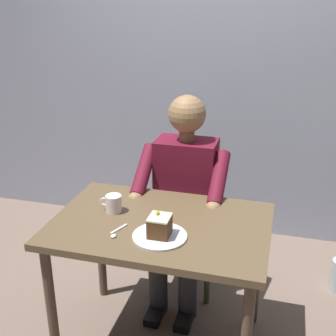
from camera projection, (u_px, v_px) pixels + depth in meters
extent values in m
cube|color=#9BA1B7|center=(215.00, 38.00, 3.14)|extent=(6.40, 0.12, 3.00)
cube|color=brown|center=(160.00, 225.00, 2.16)|extent=(1.07, 0.72, 0.04)
cylinder|color=brown|center=(51.00, 307.00, 2.14)|extent=(0.05, 0.05, 0.74)
cylinder|color=brown|center=(257.00, 268.00, 2.45)|extent=(0.05, 0.05, 0.74)
cylinder|color=brown|center=(101.00, 244.00, 2.68)|extent=(0.05, 0.05, 0.74)
cube|color=#4D5D2E|center=(186.00, 226.00, 2.79)|extent=(0.42, 0.42, 0.04)
cube|color=#4D5D2E|center=(193.00, 180.00, 2.86)|extent=(0.38, 0.04, 0.45)
cylinder|color=#4D5D2E|center=(207.00, 274.00, 2.66)|extent=(0.04, 0.04, 0.42)
cylinder|color=#4D5D2E|center=(151.00, 265.00, 2.75)|extent=(0.04, 0.04, 0.42)
cylinder|color=#4D5D2E|center=(217.00, 244.00, 2.98)|extent=(0.04, 0.04, 0.42)
cylinder|color=#4D5D2E|center=(166.00, 237.00, 3.07)|extent=(0.04, 0.04, 0.42)
cube|color=maroon|center=(186.00, 184.00, 2.66)|extent=(0.36, 0.22, 0.57)
sphere|color=#96704A|center=(187.00, 114.00, 2.49)|extent=(0.22, 0.22, 0.22)
cylinder|color=#96704A|center=(187.00, 135.00, 2.54)|extent=(0.09, 0.09, 0.06)
cylinder|color=maroon|center=(219.00, 178.00, 2.43)|extent=(0.08, 0.33, 0.26)
sphere|color=#96704A|center=(213.00, 209.00, 2.33)|extent=(0.09, 0.09, 0.09)
cylinder|color=maroon|center=(144.00, 170.00, 2.54)|extent=(0.08, 0.33, 0.26)
sphere|color=#96704A|center=(135.00, 199.00, 2.44)|extent=(0.09, 0.09, 0.09)
cylinder|color=#2C2C2F|center=(195.00, 239.00, 2.64)|extent=(0.13, 0.38, 0.14)
cylinder|color=#2C2C2F|center=(166.00, 235.00, 2.68)|extent=(0.13, 0.38, 0.14)
cylinder|color=#2C2C2F|center=(188.00, 287.00, 2.56)|extent=(0.11, 0.11, 0.40)
cube|color=black|center=(185.00, 318.00, 2.57)|extent=(0.09, 0.22, 0.05)
cylinder|color=#2C2C2F|center=(158.00, 282.00, 2.60)|extent=(0.11, 0.11, 0.40)
cube|color=black|center=(156.00, 312.00, 2.61)|extent=(0.09, 0.22, 0.05)
cylinder|color=white|center=(160.00, 236.00, 2.02)|extent=(0.26, 0.26, 0.01)
cube|color=#55321A|center=(160.00, 227.00, 2.00)|extent=(0.10, 0.10, 0.09)
cube|color=beige|center=(160.00, 217.00, 1.98)|extent=(0.10, 0.11, 0.01)
sphere|color=gold|center=(158.00, 213.00, 1.99)|extent=(0.02, 0.02, 0.02)
cylinder|color=white|center=(114.00, 204.00, 2.23)|extent=(0.08, 0.08, 0.09)
torus|color=white|center=(104.00, 202.00, 2.25)|extent=(0.05, 0.01, 0.05)
cylinder|color=black|center=(113.00, 197.00, 2.22)|extent=(0.07, 0.07, 0.01)
cube|color=silver|center=(119.00, 229.00, 2.08)|extent=(0.05, 0.11, 0.01)
ellipsoid|color=silver|center=(114.00, 236.00, 2.02)|extent=(0.03, 0.04, 0.01)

